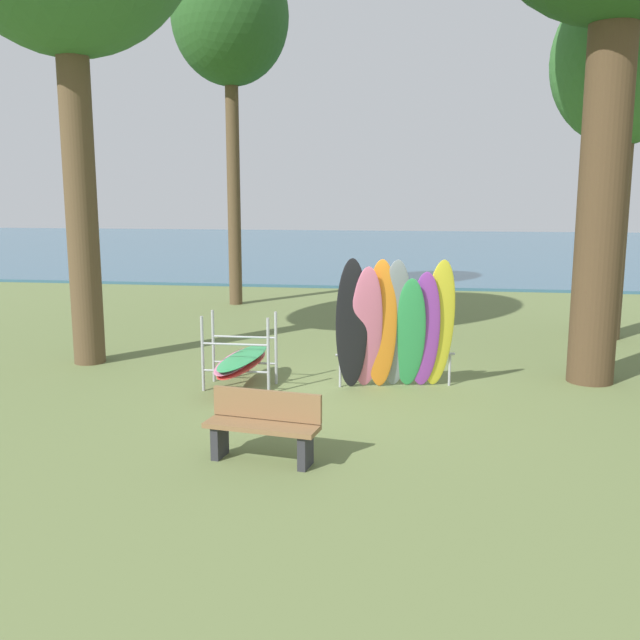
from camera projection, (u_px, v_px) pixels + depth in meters
The scene contains 7 objects.
ground_plane at pixel (353, 394), 11.51m from camera, with size 80.00×80.00×0.00m, color olive.
lake_water at pixel (406, 248), 41.49m from camera, with size 80.00×36.00×0.10m, color #38607A.
tree_mid_behind at pixel (624, 71), 14.95m from camera, with size 3.04×3.04×7.70m.
tree_far_left_back at pixel (230, 20), 19.48m from camera, with size 3.23×3.23×9.86m.
leaning_board_pile at pixel (395, 328), 11.55m from camera, with size 2.01×1.06×2.23m.
board_storage_rack at pixel (241, 360), 11.86m from camera, with size 1.15×2.13×1.25m.
park_bench at pixel (263, 425), 8.60m from camera, with size 1.45×0.63×0.85m.
Camera 1 is at (1.09, -11.08, 3.22)m, focal length 39.88 mm.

